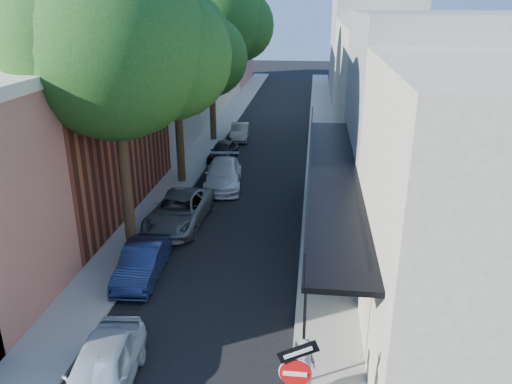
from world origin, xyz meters
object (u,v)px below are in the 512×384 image
(parked_car_c, at_px, (179,211))
(parked_car_d, at_px, (223,174))
(oak_near, at_px, (127,47))
(parked_car_a, at_px, (102,370))
(parked_car_b, at_px, (142,262))
(oak_mid, at_px, (183,51))
(parked_car_f, at_px, (240,132))
(pedestrian, at_px, (307,369))
(sign_post, at_px, (295,377))
(oak_far, at_px, (217,20))
(parked_car_e, at_px, (223,151))

(parked_car_c, xyz_separation_m, parked_car_d, (1.07, 5.17, -0.00))
(oak_near, xyz_separation_m, parked_car_d, (1.97, 7.38, -7.20))
(parked_car_a, xyz_separation_m, parked_car_b, (-0.85, 5.65, -0.06))
(oak_mid, distance_m, parked_car_b, 12.25)
(parked_car_c, bearing_deg, parked_car_a, -83.80)
(parked_car_d, xyz_separation_m, parked_car_f, (-0.55, 9.87, -0.10))
(parked_car_b, height_order, pedestrian, pedestrian)
(sign_post, relative_size, oak_far, 0.25)
(oak_near, distance_m, pedestrian, 12.40)
(sign_post, bearing_deg, oak_near, 125.09)
(sign_post, height_order, oak_near, oak_near)
(oak_mid, bearing_deg, parked_car_e, 74.19)
(sign_post, bearing_deg, parked_car_e, 104.23)
(parked_car_f, bearing_deg, oak_near, -99.93)
(sign_post, distance_m, parked_car_a, 5.24)
(sign_post, bearing_deg, parked_car_b, 129.98)
(parked_car_a, bearing_deg, parked_car_f, 85.29)
(parked_car_d, relative_size, pedestrian, 2.74)
(oak_near, distance_m, parked_car_b, 7.69)
(parked_car_c, bearing_deg, parked_car_e, 90.97)
(oak_far, bearing_deg, parked_car_a, -86.34)
(sign_post, height_order, parked_car_a, sign_post)
(parked_car_b, bearing_deg, oak_mid, 91.79)
(parked_car_a, height_order, parked_car_b, parked_car_a)
(parked_car_c, height_order, parked_car_f, parked_car_c)
(oak_mid, bearing_deg, parked_car_d, -16.28)
(pedestrian, bearing_deg, oak_mid, 40.65)
(oak_far, bearing_deg, parked_car_d, -78.53)
(parked_car_b, bearing_deg, parked_car_c, 85.66)
(oak_mid, distance_m, oak_far, 9.12)
(oak_far, xyz_separation_m, parked_car_f, (1.40, 0.24, -7.68))
(parked_car_e, xyz_separation_m, parked_car_f, (0.31, 5.18, -0.03))
(parked_car_a, height_order, pedestrian, pedestrian)
(sign_post, relative_size, oak_mid, 0.29)
(parked_car_d, bearing_deg, parked_car_a, -98.14)
(oak_near, height_order, pedestrian, oak_near)
(parked_car_e, bearing_deg, parked_car_a, -83.85)
(oak_near, height_order, oak_mid, oak_near)
(oak_mid, height_order, parked_car_f, oak_mid)
(sign_post, bearing_deg, oak_mid, 110.86)
(parked_car_d, relative_size, parked_car_f, 1.33)
(oak_mid, xyz_separation_m, oak_far, (0.06, 9.04, 1.20))
(parked_car_d, distance_m, parked_car_f, 9.89)
(oak_mid, height_order, parked_car_d, oak_mid)
(oak_far, distance_m, pedestrian, 26.68)
(sign_post, xyz_separation_m, oak_mid, (-6.58, 17.26, 5.02))
(sign_post, bearing_deg, parked_car_f, 100.90)
(sign_post, distance_m, oak_mid, 19.14)
(oak_near, bearing_deg, parked_car_b, -72.40)
(oak_mid, xyz_separation_m, parked_car_d, (2.02, -0.59, -6.38))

